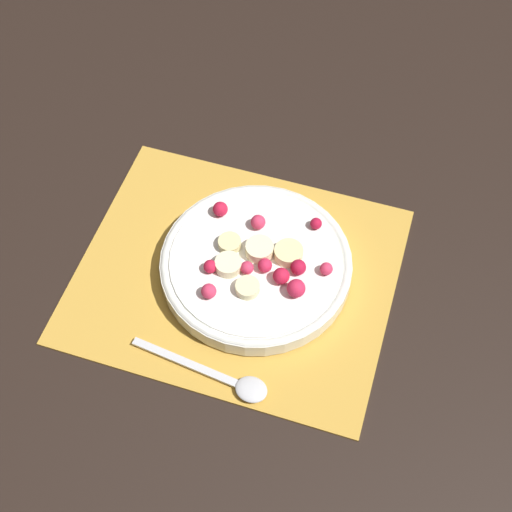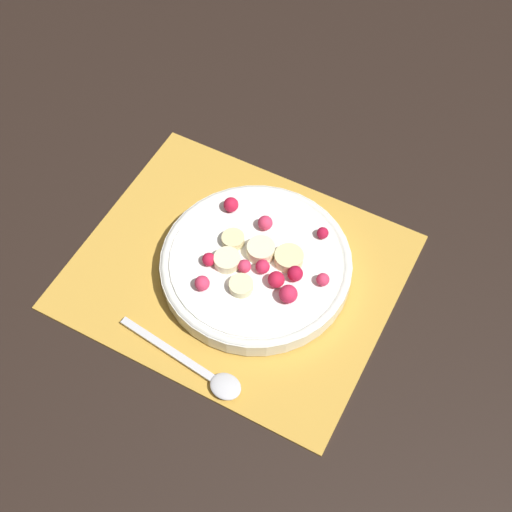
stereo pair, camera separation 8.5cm
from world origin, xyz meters
name	(u,v)px [view 1 (the left image)]	position (x,y,z in m)	size (l,w,h in m)	color
ground_plane	(236,275)	(0.00, 0.00, 0.00)	(3.00, 3.00, 0.00)	black
placemat	(236,274)	(0.00, 0.00, 0.00)	(0.38, 0.32, 0.01)	gold
fruit_bowl	(256,264)	(0.02, 0.01, 0.02)	(0.23, 0.23, 0.05)	silver
spoon	(228,380)	(0.04, -0.14, 0.01)	(0.17, 0.04, 0.01)	silver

